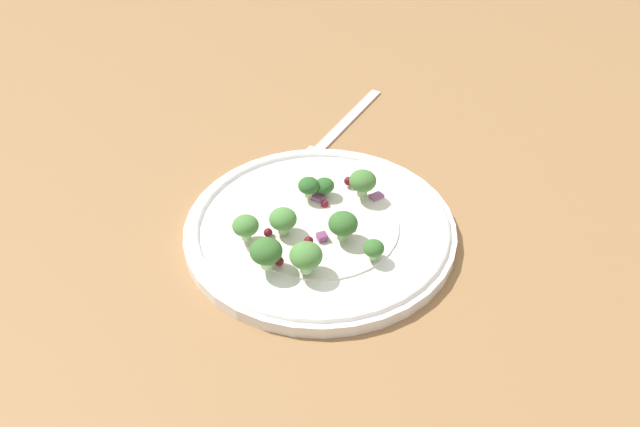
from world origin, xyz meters
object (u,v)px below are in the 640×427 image
broccoli_floret_0 (374,249)px  broccoli_floret_1 (306,256)px  broccoli_floret_2 (363,181)px  fork (338,130)px  plate (320,228)px

broccoli_floret_0 → broccoli_floret_1: (-1.65, 6.05, 0.71)cm
broccoli_floret_2 → fork: 15.00cm
broccoli_floret_2 → fork: broccoli_floret_2 is taller
broccoli_floret_1 → broccoli_floret_2: same height
broccoli_floret_0 → broccoli_floret_2: bearing=2.7°
broccoli_floret_1 → broccoli_floret_2: (10.64, -5.63, 0.09)cm
plate → broccoli_floret_2: bearing=-47.2°
plate → broccoli_floret_2: (3.97, -4.29, 2.62)cm
broccoli_floret_0 → broccoli_floret_1: 6.31cm
broccoli_floret_1 → plate: bearing=-11.3°
fork → broccoli_floret_0: bearing=-174.4°
plate → broccoli_floret_0: broccoli_floret_0 is taller
broccoli_floret_2 → fork: bearing=7.4°
plate → broccoli_floret_2: broccoli_floret_2 is taller
fork → broccoli_floret_2: bearing=-172.6°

